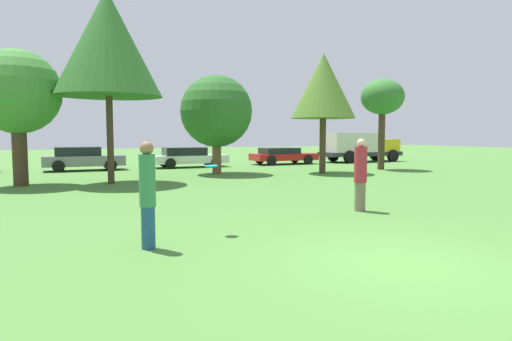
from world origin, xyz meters
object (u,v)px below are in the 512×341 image
object	(u,v)px
tree_3	(216,112)
parked_car_white	(188,157)
parked_car_red	(283,155)
tree_1	(17,93)
person_thrower	(148,193)
tree_5	(382,98)
frisbee	(211,166)
delivery_truck_yellow	(359,146)
tree_4	(323,86)
person_catcher	(360,174)
parked_car_grey	(83,158)
tree_2	(108,43)

from	to	relation	value
tree_3	parked_car_white	size ratio (longest dim) A/B	1.09
tree_3	parked_car_red	distance (m)	8.69
tree_3	tree_1	bearing A→B (deg)	-169.65
person_thrower	parked_car_white	bearing A→B (deg)	57.34
tree_5	tree_3	bearing A→B (deg)	171.96
frisbee	tree_3	bearing A→B (deg)	69.40
tree_1	parked_car_red	bearing A→B (deg)	23.30
parked_car_red	tree_1	bearing A→B (deg)	-155.76
delivery_truck_yellow	tree_1	bearing A→B (deg)	-162.25
tree_4	tree_1	bearing A→B (deg)	178.66
tree_1	parked_car_red	size ratio (longest dim) A/B	1.19
person_catcher	tree_5	bearing A→B (deg)	-147.47
parked_car_grey	parked_car_white	xyz separation A→B (m)	(6.09, -0.16, -0.05)
delivery_truck_yellow	tree_5	bearing A→B (deg)	-117.74
parked_car_red	delivery_truck_yellow	distance (m)	6.50
tree_4	frisbee	bearing A→B (deg)	-132.71
person_thrower	tree_3	xyz separation A→B (m)	(6.20, 13.38, 2.19)
tree_2	tree_3	bearing A→B (deg)	23.51
tree_4	tree_5	distance (m)	4.50
tree_4	tree_5	bearing A→B (deg)	7.43
tree_3	delivery_truck_yellow	distance (m)	14.16
tree_1	parked_car_grey	bearing A→B (deg)	68.40
tree_5	parked_car_grey	world-z (taller)	tree_5
tree_2	tree_4	size ratio (longest dim) A/B	1.26
tree_2	tree_3	world-z (taller)	tree_2
parked_car_red	delivery_truck_yellow	bearing A→B (deg)	0.71
delivery_truck_yellow	frisbee	bearing A→B (deg)	-134.30
tree_1	parked_car_red	distance (m)	17.06
tree_2	delivery_truck_yellow	distance (m)	20.50
person_thrower	tree_3	distance (m)	14.91
tree_1	parked_car_white	xyz separation A→B (m)	(8.80, 6.69, -2.99)
delivery_truck_yellow	person_catcher	bearing A→B (deg)	-127.53
person_thrower	tree_5	world-z (taller)	tree_5
person_catcher	parked_car_red	bearing A→B (deg)	-126.46
person_catcher	delivery_truck_yellow	xyz separation A→B (m)	(13.44, 16.91, 0.21)
parked_car_red	delivery_truck_yellow	xyz separation A→B (m)	(6.48, -0.03, 0.56)
tree_5	tree_4	bearing A→B (deg)	-172.57
tree_4	parked_car_red	size ratio (longest dim) A/B	1.38
tree_1	tree_3	world-z (taller)	tree_1
tree_3	parked_car_grey	world-z (taller)	tree_3
person_catcher	tree_1	xyz separation A→B (m)	(-8.46, 10.30, 2.66)
person_thrower	person_catcher	bearing A→B (deg)	0.00
tree_5	person_thrower	bearing A→B (deg)	-142.75
tree_3	tree_4	size ratio (longest dim) A/B	0.81
frisbee	tree_2	distance (m)	11.20
tree_1	person_thrower	bearing A→B (deg)	-77.51
parked_car_grey	parked_car_red	distance (m)	12.71
frisbee	tree_1	size ratio (longest dim) A/B	0.05
tree_4	parked_car_red	distance (m)	8.11
parked_car_white	delivery_truck_yellow	xyz separation A→B (m)	(13.10, -0.08, 0.54)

